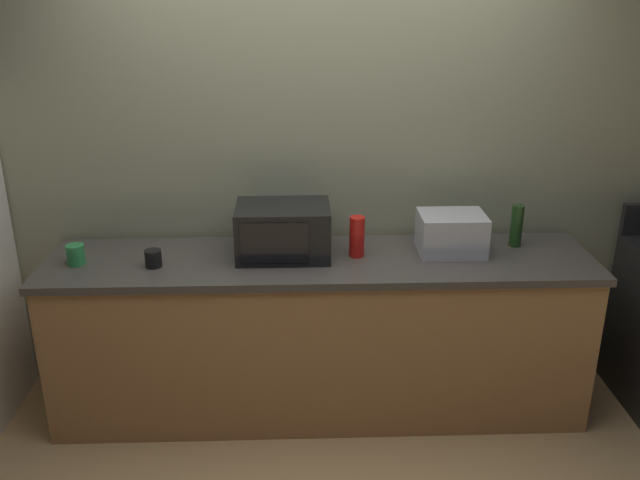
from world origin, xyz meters
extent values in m
plane|color=tan|center=(0.00, 0.00, 0.00)|extent=(8.00, 8.00, 0.00)
cube|color=gray|center=(0.00, 0.81, 1.35)|extent=(6.40, 0.10, 2.70)
cube|color=#B27F4C|center=(0.00, 0.40, 0.43)|extent=(2.80, 0.60, 0.86)
cube|color=#47423D|center=(0.00, 0.40, 0.88)|extent=(2.84, 0.64, 0.04)
cube|color=black|center=(-0.19, 0.45, 1.04)|extent=(0.48, 0.34, 0.27)
cube|color=black|center=(-0.23, 0.28, 1.04)|extent=(0.34, 0.01, 0.21)
cube|color=#B7BABF|center=(0.69, 0.46, 1.01)|extent=(0.34, 0.26, 0.21)
cylinder|color=#1E3F19|center=(1.06, 0.54, 1.01)|extent=(0.06, 0.06, 0.23)
cylinder|color=red|center=(0.19, 0.42, 1.01)|extent=(0.08, 0.08, 0.21)
cylinder|color=#2D8C47|center=(-1.23, 0.36, 0.95)|extent=(0.09, 0.09, 0.10)
cylinder|color=black|center=(-0.84, 0.32, 0.94)|extent=(0.08, 0.08, 0.09)
camera|label=1|loc=(-0.12, -2.87, 2.28)|focal=38.61mm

